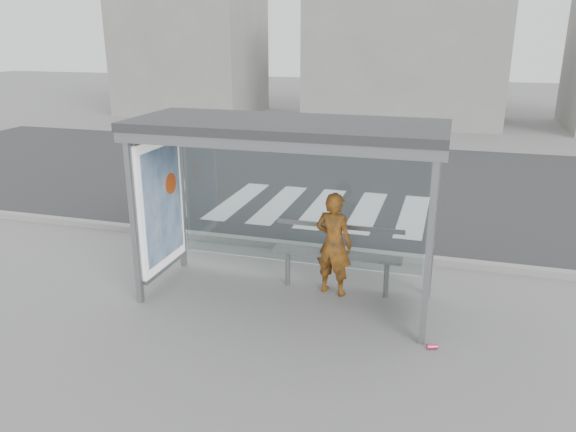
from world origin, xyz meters
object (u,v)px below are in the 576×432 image
object	(u,v)px
bus_shelter	(262,165)
soda_can	(432,347)
person	(334,244)
bench	(337,254)

from	to	relation	value
bus_shelter	soda_can	bearing A→B (deg)	-19.30
bus_shelter	person	distance (m)	1.59
person	soda_can	distance (m)	2.09
person	bench	world-z (taller)	person
soda_can	person	bearing A→B (deg)	141.52
bench	person	bearing A→B (deg)	-106.69
bus_shelter	soda_can	xyz separation A→B (m)	(2.51, -0.88, -1.95)
bus_shelter	bench	distance (m)	1.78
bench	soda_can	xyz separation A→B (m)	(1.49, -1.31, -0.56)
bus_shelter	person	bearing A→B (deg)	18.61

